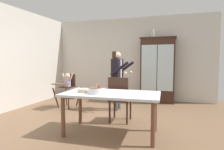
{
  "coord_description": "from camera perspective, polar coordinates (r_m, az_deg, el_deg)",
  "views": [
    {
      "loc": [
        1.42,
        -3.73,
        1.32
      ],
      "look_at": [
        -0.02,
        0.7,
        0.95
      ],
      "focal_mm": 30.91,
      "sensor_mm": 36.0,
      "label": 1
    }
  ],
  "objects": [
    {
      "name": "dining_table",
      "position": [
        3.41,
        -0.3,
        -6.78
      ],
      "size": [
        1.72,
        0.95,
        0.74
      ],
      "color": "silver",
      "rests_on": "ground_plane"
    },
    {
      "name": "high_chair_with_toddler",
      "position": [
        5.47,
        -13.09,
        -2.57
      ],
      "size": [
        0.65,
        0.74,
        0.95
      ],
      "rotation": [
        0.0,
        0.0,
        -0.14
      ],
      "color": "#382116",
      "rests_on": "ground_plane"
    },
    {
      "name": "ceramic_vase",
      "position": [
        6.19,
        11.88,
        11.87
      ],
      "size": [
        0.13,
        0.13,
        0.27
      ],
      "color": "#B2B7B2",
      "rests_on": "china_cabinet"
    },
    {
      "name": "adult_person",
      "position": [
        5.03,
        1.68,
        0.53
      ],
      "size": [
        0.55,
        0.53,
        1.53
      ],
      "rotation": [
        0.0,
        0.0,
        1.45
      ],
      "color": "#47474C",
      "rests_on": "ground_plane"
    },
    {
      "name": "china_cabinet",
      "position": [
        6.12,
        13.33,
        1.48
      ],
      "size": [
        1.08,
        0.48,
        2.0
      ],
      "color": "#382116",
      "rests_on": "ground_plane"
    },
    {
      "name": "ground_plane",
      "position": [
        4.2,
        -2.76,
        -13.77
      ],
      "size": [
        6.24,
        6.24,
        0.0
      ],
      "primitive_type": "plane",
      "color": "brown"
    },
    {
      "name": "birthday_cake",
      "position": [
        3.34,
        -4.66,
        -4.52
      ],
      "size": [
        0.28,
        0.28,
        0.19
      ],
      "color": "white",
      "rests_on": "dining_table"
    },
    {
      "name": "wall_back",
      "position": [
        6.51,
        5.44,
        4.79
      ],
      "size": [
        5.32,
        0.06,
        2.7
      ],
      "primitive_type": "cube",
      "color": "beige",
      "rests_on": "ground_plane"
    },
    {
      "name": "serving_bowl",
      "position": [
        3.5,
        -8.62,
        -4.59
      ],
      "size": [
        0.18,
        0.18,
        0.05
      ],
      "primitive_type": "cylinder",
      "color": "#C6AD93",
      "rests_on": "dining_table"
    },
    {
      "name": "dining_chair_far_side",
      "position": [
        4.05,
        2.17,
        -6.33
      ],
      "size": [
        0.45,
        0.45,
        0.96
      ],
      "rotation": [
        0.0,
        0.0,
        3.17
      ],
      "color": "#382116",
      "rests_on": "ground_plane"
    },
    {
      "name": "wall_left",
      "position": [
        5.5,
        -29.45,
        4.27
      ],
      "size": [
        0.06,
        5.32,
        2.7
      ],
      "primitive_type": "cube",
      "color": "beige",
      "rests_on": "ground_plane"
    }
  ]
}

